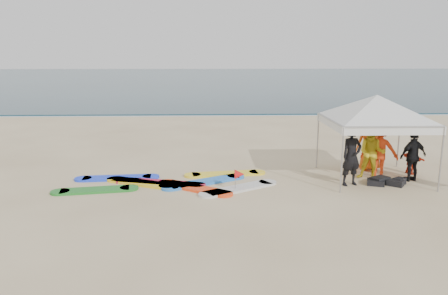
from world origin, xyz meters
The scene contains 13 objects.
ground centered at (0.00, 0.00, 0.00)m, with size 120.00×120.00×0.00m, color beige.
ocean centered at (0.00, 60.00, 0.04)m, with size 160.00×84.00×0.08m, color #0C2633.
shoreline_foam centered at (0.00, 18.20, 0.00)m, with size 160.00×1.20×0.01m, color silver.
person_black_a centered at (3.54, 2.63, 0.90)m, with size 0.66×0.43×1.81m, color black.
person_yellow centered at (4.38, 3.22, 0.86)m, with size 0.84×0.65×1.72m, color gold.
person_orange_a centered at (4.75, 3.53, 0.90)m, with size 1.16×0.67×1.80m, color red.
person_black_b centered at (5.61, 3.01, 0.79)m, with size 0.93×0.39×1.59m, color black.
person_orange_b centered at (4.74, 4.36, 0.97)m, with size 0.95×0.62×1.94m, color #E25A14.
person_seated centered at (5.97, 3.85, 0.50)m, with size 0.93×0.30×1.00m, color red.
canopy_tent centered at (4.46, 3.33, 2.66)m, with size 4.05×4.05×3.05m.
marker_pennant centered at (0.14, 2.16, 0.49)m, with size 0.28×0.28×0.64m.
gear_pile centered at (4.62, 2.62, 0.10)m, with size 1.27×0.77×0.22m.
surfboard_spread centered at (-1.84, 2.89, 0.04)m, with size 6.26×2.79×0.07m.
Camera 1 is at (-0.69, -10.00, 3.93)m, focal length 35.00 mm.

